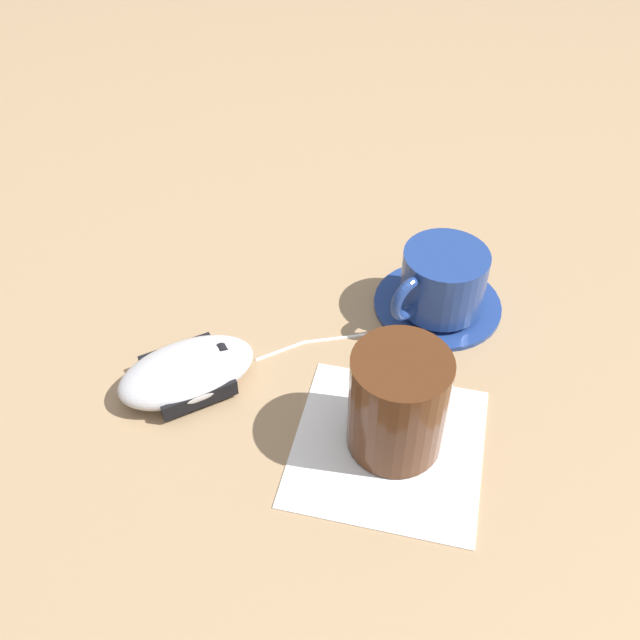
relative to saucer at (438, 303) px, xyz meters
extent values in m
plane|color=#9E7F5B|center=(-0.10, 0.01, 0.00)|extent=(3.00, 3.00, 0.00)
cylinder|color=navy|center=(0.00, 0.00, 0.00)|extent=(0.12, 0.12, 0.01)
cylinder|color=navy|center=(0.00, 0.00, 0.03)|extent=(0.08, 0.08, 0.06)
torus|color=navy|center=(-0.05, 0.00, 0.04)|extent=(0.05, 0.02, 0.05)
ellipsoid|color=silver|center=(-0.23, 0.11, 0.01)|extent=(0.14, 0.11, 0.03)
cylinder|color=black|center=(-0.19, 0.09, 0.02)|extent=(0.01, 0.01, 0.01)
cube|color=black|center=(-0.21, 0.13, 0.01)|extent=(0.06, 0.03, 0.02)
cube|color=black|center=(-0.24, 0.08, 0.01)|extent=(0.06, 0.03, 0.02)
cylinder|color=white|center=(-0.14, 0.07, 0.00)|extent=(0.05, 0.02, 0.00)
cylinder|color=white|center=(-0.10, 0.05, 0.00)|extent=(0.04, 0.03, 0.00)
cylinder|color=white|center=(-0.06, 0.02, 0.00)|extent=(0.04, 0.03, 0.00)
cylinder|color=white|center=(-0.02, 0.00, 0.00)|extent=(0.05, 0.02, 0.00)
cylinder|color=white|center=(0.02, -0.01, 0.00)|extent=(0.05, 0.01, 0.00)
sphere|color=white|center=(-0.17, 0.08, 0.00)|extent=(0.00, 0.00, 0.00)
sphere|color=white|center=(-0.12, 0.06, 0.00)|extent=(0.00, 0.00, 0.00)
sphere|color=white|center=(-0.08, 0.03, 0.00)|extent=(0.00, 0.00, 0.00)
sphere|color=white|center=(-0.04, 0.00, 0.00)|extent=(0.00, 0.00, 0.00)
sphere|color=white|center=(0.00, -0.01, 0.00)|extent=(0.00, 0.00, 0.00)
sphere|color=white|center=(0.05, -0.01, 0.00)|extent=(0.00, 0.00, 0.00)
cube|color=white|center=(-0.16, -0.06, 0.00)|extent=(0.20, 0.20, 0.00)
cylinder|color=#4C2814|center=(-0.16, -0.06, 0.04)|extent=(0.08, 0.08, 0.09)
camera|label=1|loc=(-0.46, -0.25, 0.47)|focal=40.00mm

